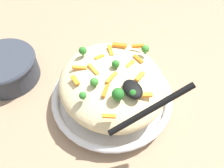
% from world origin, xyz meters
% --- Properties ---
extents(ground_plane, '(2.40, 2.40, 0.00)m').
position_xyz_m(ground_plane, '(0.00, 0.00, 0.00)').
color(ground_plane, '#9E7F60').
extents(serving_bowl, '(0.33, 0.33, 0.04)m').
position_xyz_m(serving_bowl, '(0.00, 0.00, 0.02)').
color(serving_bowl, silver).
rests_on(serving_bowl, ground_plane).
extents(pasta_mound, '(0.29, 0.27, 0.10)m').
position_xyz_m(pasta_mound, '(0.00, 0.00, 0.08)').
color(pasta_mound, beige).
rests_on(pasta_mound, serving_bowl).
extents(carrot_piece_0, '(0.04, 0.02, 0.01)m').
position_xyz_m(carrot_piece_0, '(-0.07, 0.03, 0.13)').
color(carrot_piece_0, orange).
rests_on(carrot_piece_0, pasta_mound).
extents(carrot_piece_1, '(0.02, 0.04, 0.01)m').
position_xyz_m(carrot_piece_1, '(0.02, -0.01, 0.14)').
color(carrot_piece_1, orange).
rests_on(carrot_piece_1, pasta_mound).
extents(carrot_piece_2, '(0.02, 0.03, 0.01)m').
position_xyz_m(carrot_piece_2, '(-0.05, 0.10, 0.13)').
color(carrot_piece_2, orange).
rests_on(carrot_piece_2, pasta_mound).
extents(carrot_piece_3, '(0.03, 0.03, 0.01)m').
position_xyz_m(carrot_piece_3, '(0.04, -0.04, 0.13)').
color(carrot_piece_3, orange).
rests_on(carrot_piece_3, pasta_mound).
extents(carrot_piece_4, '(0.02, 0.04, 0.01)m').
position_xyz_m(carrot_piece_4, '(0.09, 0.03, 0.13)').
color(carrot_piece_4, orange).
rests_on(carrot_piece_4, pasta_mound).
extents(carrot_piece_5, '(0.02, 0.03, 0.01)m').
position_xyz_m(carrot_piece_5, '(0.10, -0.06, 0.13)').
color(carrot_piece_5, orange).
rests_on(carrot_piece_5, pasta_mound).
extents(carrot_piece_6, '(0.04, 0.01, 0.01)m').
position_xyz_m(carrot_piece_6, '(-0.02, -0.04, 0.13)').
color(carrot_piece_6, orange).
rests_on(carrot_piece_6, pasta_mound).
extents(carrot_piece_7, '(0.03, 0.01, 0.01)m').
position_xyz_m(carrot_piece_7, '(-0.02, -0.09, 0.13)').
color(carrot_piece_7, orange).
rests_on(carrot_piece_7, pasta_mound).
extents(carrot_piece_8, '(0.02, 0.03, 0.01)m').
position_xyz_m(carrot_piece_8, '(0.04, 0.05, 0.13)').
color(carrot_piece_8, orange).
rests_on(carrot_piece_8, pasta_mound).
extents(carrot_piece_9, '(0.03, 0.01, 0.01)m').
position_xyz_m(carrot_piece_9, '(-0.01, 0.08, 0.13)').
color(carrot_piece_9, orange).
rests_on(carrot_piece_9, pasta_mound).
extents(carrot_piece_10, '(0.02, 0.03, 0.01)m').
position_xyz_m(carrot_piece_10, '(-0.00, 0.05, 0.13)').
color(carrot_piece_10, orange).
rests_on(carrot_piece_10, pasta_mound).
extents(carrot_piece_11, '(0.03, 0.04, 0.01)m').
position_xyz_m(carrot_piece_11, '(-0.07, 0.06, 0.13)').
color(carrot_piece_11, orange).
rests_on(carrot_piece_11, pasta_mound).
extents(carrot_piece_12, '(0.03, 0.03, 0.01)m').
position_xyz_m(carrot_piece_12, '(-0.05, -0.06, 0.13)').
color(carrot_piece_12, orange).
rests_on(carrot_piece_12, pasta_mound).
extents(carrot_piece_13, '(0.01, 0.03, 0.01)m').
position_xyz_m(carrot_piece_13, '(-0.06, -0.01, 0.13)').
color(carrot_piece_13, orange).
rests_on(carrot_piece_13, pasta_mound).
extents(broccoli_floret_0, '(0.02, 0.02, 0.02)m').
position_xyz_m(broccoli_floret_0, '(-0.01, 0.01, 0.14)').
color(broccoli_floret_0, '#296820').
rests_on(broccoli_floret_0, pasta_mound).
extents(broccoli_floret_1, '(0.02, 0.02, 0.02)m').
position_xyz_m(broccoli_floret_1, '(-0.09, -0.04, 0.14)').
color(broccoli_floret_1, '#296820').
rests_on(broccoli_floret_1, pasta_mound).
extents(broccoli_floret_2, '(0.02, 0.02, 0.02)m').
position_xyz_m(broccoli_floret_2, '(0.02, -0.05, 0.14)').
color(broccoli_floret_2, '#377928').
rests_on(broccoli_floret_2, pasta_mound).
extents(broccoli_floret_3, '(0.02, 0.02, 0.02)m').
position_xyz_m(broccoli_floret_3, '(0.04, -0.09, 0.14)').
color(broccoli_floret_3, '#296820').
rests_on(broccoli_floret_3, pasta_mound).
extents(broccoli_floret_4, '(0.03, 0.03, 0.03)m').
position_xyz_m(broccoli_floret_4, '(0.07, -0.02, 0.14)').
color(broccoli_floret_4, '#205B1C').
rests_on(broccoli_floret_4, pasta_mound).
extents(broccoli_floret_5, '(0.02, 0.02, 0.02)m').
position_xyz_m(broccoli_floret_5, '(-0.02, 0.11, 0.14)').
color(broccoli_floret_5, '#377928').
rests_on(broccoli_floret_5, pasta_mound).
extents(broccoli_floret_6, '(0.02, 0.02, 0.02)m').
position_xyz_m(broccoli_floret_6, '(0.08, 0.01, 0.14)').
color(broccoli_floret_6, '#205B1C').
rests_on(broccoli_floret_6, pasta_mound).
extents(serving_spoon, '(0.12, 0.17, 0.09)m').
position_xyz_m(serving_spoon, '(0.10, 0.01, 0.15)').
color(serving_spoon, black).
rests_on(serving_spoon, pasta_mound).
extents(companion_bowl, '(0.18, 0.18, 0.08)m').
position_xyz_m(companion_bowl, '(-0.22, -0.24, 0.04)').
color(companion_bowl, '#333842').
rests_on(companion_bowl, ground_plane).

